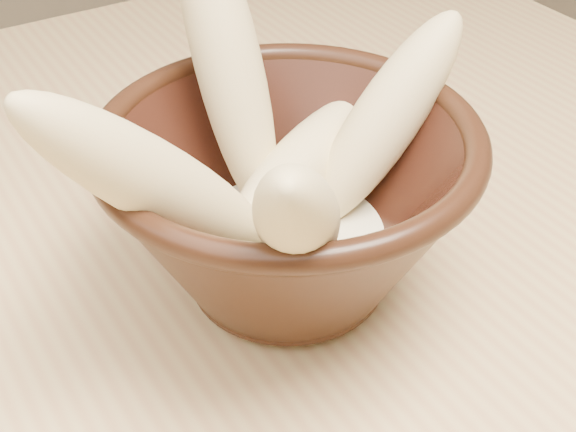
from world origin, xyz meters
name	(u,v)px	position (x,y,z in m)	size (l,w,h in m)	color
table	(55,382)	(0.00, 0.00, 0.67)	(1.20, 0.80, 0.75)	tan
bowl	(288,202)	(0.14, -0.08, 0.82)	(0.22, 0.22, 0.12)	black
milk_puddle	(288,241)	(0.14, -0.08, 0.79)	(0.12, 0.12, 0.02)	beige
banana_upright	(227,60)	(0.14, -0.01, 0.88)	(0.04, 0.04, 0.19)	#D1B87C
banana_left	(163,186)	(0.06, -0.09, 0.86)	(0.04, 0.04, 0.19)	#D1B87C
banana_right	(385,120)	(0.21, -0.07, 0.85)	(0.04, 0.04, 0.15)	#D1B87C
banana_across	(306,163)	(0.16, -0.05, 0.82)	(0.04, 0.04, 0.15)	#D1B87C
banana_front	(298,221)	(0.10, -0.14, 0.86)	(0.04, 0.04, 0.18)	#D1B87C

